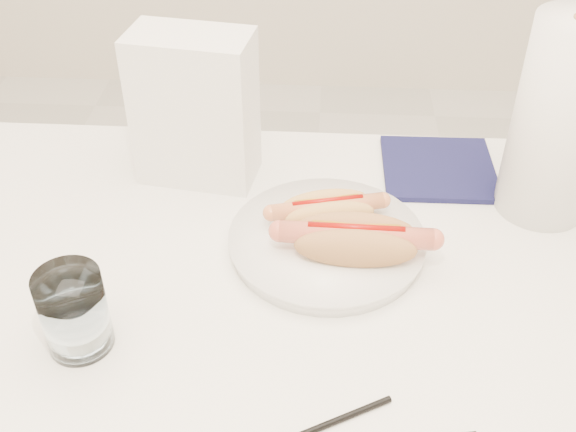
# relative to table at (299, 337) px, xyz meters

# --- Properties ---
(table) EXTENTS (1.20, 0.80, 0.75)m
(table) POSITION_rel_table_xyz_m (0.00, 0.00, 0.00)
(table) COLOR white
(table) RESTS_ON ground
(plate) EXTENTS (0.28, 0.28, 0.02)m
(plate) POSITION_rel_table_xyz_m (0.03, 0.10, 0.07)
(plate) COLOR white
(plate) RESTS_ON table
(hotdog_left) EXTENTS (0.15, 0.09, 0.04)m
(hotdog_left) POSITION_rel_table_xyz_m (0.03, 0.14, 0.10)
(hotdog_left) COLOR #E7AE5C
(hotdog_left) RESTS_ON plate
(hotdog_right) EXTENTS (0.19, 0.08, 0.05)m
(hotdog_right) POSITION_rel_table_xyz_m (0.07, 0.07, 0.10)
(hotdog_right) COLOR #BC8149
(hotdog_right) RESTS_ON plate
(water_glass) EXTENTS (0.07, 0.07, 0.10)m
(water_glass) POSITION_rel_table_xyz_m (-0.25, -0.08, 0.11)
(water_glass) COLOR white
(water_glass) RESTS_ON table
(napkin_box) EXTENTS (0.18, 0.12, 0.23)m
(napkin_box) POSITION_rel_table_xyz_m (-0.17, 0.27, 0.17)
(napkin_box) COLOR white
(napkin_box) RESTS_ON table
(navy_napkin) EXTENTS (0.17, 0.17, 0.01)m
(navy_napkin) POSITION_rel_table_xyz_m (0.20, 0.30, 0.06)
(navy_napkin) COLOR #13143C
(navy_napkin) RESTS_ON table
(paper_towel_roll) EXTENTS (0.14, 0.14, 0.28)m
(paper_towel_roll) POSITION_rel_table_xyz_m (0.33, 0.22, 0.20)
(paper_towel_roll) COLOR white
(paper_towel_roll) RESTS_ON table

